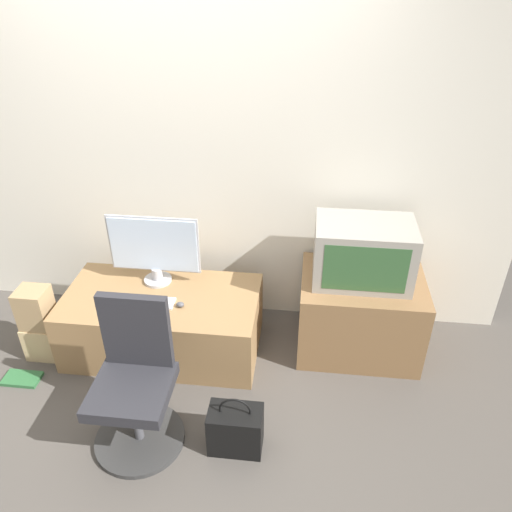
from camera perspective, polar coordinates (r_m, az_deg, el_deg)
name	(u,v)px	position (r m, az deg, el deg)	size (l,w,h in m)	color
ground_plane	(154,443)	(3.08, -11.63, -20.23)	(12.00, 12.00, 0.00)	#4C4742
wall_back	(190,144)	(3.37, -7.54, 12.58)	(4.40, 0.05, 2.60)	silver
desk	(164,322)	(3.49, -10.51, -7.41)	(1.29, 0.68, 0.44)	#937047
side_stand	(359,313)	(3.48, 11.72, -6.44)	(0.81, 0.61, 0.56)	olive
main_monitor	(154,248)	(3.37, -11.56, 0.86)	(0.61, 0.19, 0.49)	#B2B2B7
keyboard	(146,302)	(3.32, -12.46, -5.13)	(0.37, 0.12, 0.01)	silver
mouse	(180,305)	(3.23, -8.67, -5.51)	(0.05, 0.04, 0.03)	#4C4C51
crt_tv	(363,252)	(3.22, 12.14, 0.40)	(0.62, 0.41, 0.40)	gray
office_chair	(135,388)	(2.87, -13.63, -14.40)	(0.51, 0.51, 0.89)	#333333
cardboard_box_lower	(44,339)	(3.73, -23.06, -8.69)	(0.21, 0.20, 0.25)	#D1B27F
cardboard_box_upper	(35,308)	(3.58, -23.95, -5.43)	(0.20, 0.18, 0.28)	#A3845B
handbag	(236,429)	(2.91, -2.35, -19.15)	(0.30, 0.18, 0.38)	black
book	(22,379)	(3.67, -25.18, -12.57)	(0.24, 0.14, 0.02)	#2D6638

